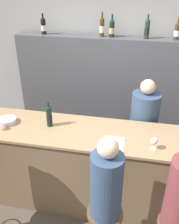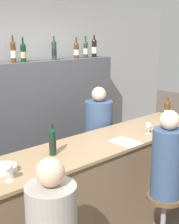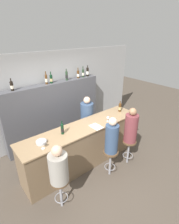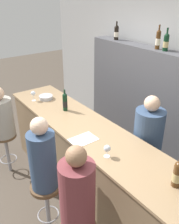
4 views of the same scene
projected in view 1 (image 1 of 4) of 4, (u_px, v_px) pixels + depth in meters
name	position (u px, v px, depth m)	size (l,w,h in m)	color
ground_plane	(90.00, 220.00, 2.99)	(16.00, 16.00, 0.00)	#4C4238
wall_back	(113.00, 65.00, 4.00)	(6.40, 0.05, 2.60)	#9E9E9E
bar_counter	(95.00, 169.00, 3.01)	(3.10, 0.68, 1.06)	brown
back_bar_cabinet	(110.00, 94.00, 4.00)	(2.90, 0.28, 1.80)	#4C4C51
wine_bottle_counter_0	(49.00, 116.00, 2.81)	(0.07, 0.07, 0.31)	black
wine_bottle_backbar_0	(43.00, 26.00, 3.68)	(0.08, 0.08, 0.30)	black
wine_bottle_backbar_1	(102.00, 27.00, 3.53)	(0.07, 0.07, 0.33)	#4C2D14
wine_bottle_backbar_2	(112.00, 28.00, 3.51)	(0.07, 0.07, 0.31)	black
wine_bottle_backbar_3	(147.00, 29.00, 3.42)	(0.07, 0.07, 0.32)	#233823
wine_bottle_backbar_4	(177.00, 31.00, 3.36)	(0.07, 0.07, 0.30)	#4C2D14
wine_glass_1	(154.00, 141.00, 2.45)	(0.07, 0.07, 0.13)	silver
metal_bowl	(7.00, 121.00, 2.92)	(0.21, 0.21, 0.06)	#B7B7BC
tasting_menu	(114.00, 145.00, 2.55)	(0.21, 0.30, 0.00)	white
bar_stool_middle	(105.00, 223.00, 2.39)	(0.34, 0.34, 0.66)	gray
guest_seated_middle	(106.00, 183.00, 2.13)	(0.28, 0.28, 0.83)	#334766
bartender	(142.00, 138.00, 3.30)	(0.35, 0.35, 1.51)	#334766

